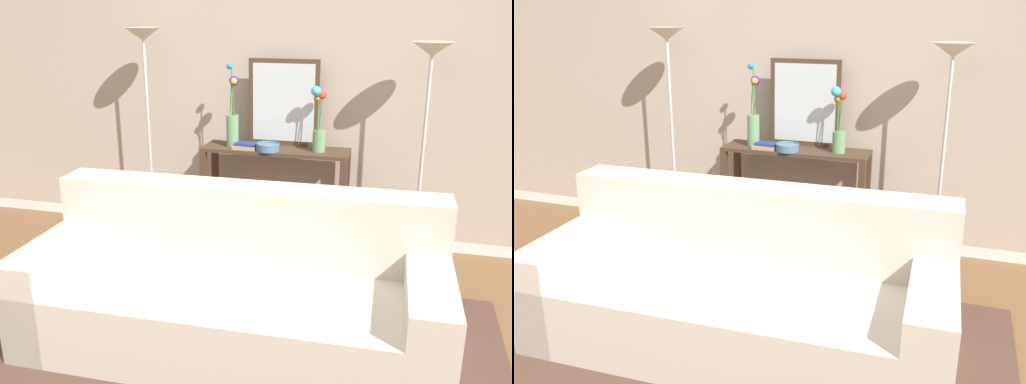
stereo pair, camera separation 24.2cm
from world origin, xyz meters
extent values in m
cube|color=white|center=(0.00, 2.30, 0.04)|extent=(12.00, 0.15, 0.09)
cube|color=#B7A899|center=(0.00, 2.30, 1.44)|extent=(12.00, 0.14, 2.70)
cube|color=#51382D|center=(0.07, 0.39, 0.01)|extent=(3.07, 2.06, 0.01)
cube|color=beige|center=(0.07, 0.49, 0.21)|extent=(2.38, 1.02, 0.42)
cube|color=beige|center=(0.06, 0.85, 0.65)|extent=(2.36, 0.31, 0.46)
cube|color=beige|center=(-0.99, 0.47, 0.30)|extent=(0.26, 0.97, 0.60)
cube|color=beige|center=(1.13, 0.52, 0.30)|extent=(0.26, 0.97, 0.60)
cube|color=#473323|center=(-0.02, 1.97, 0.83)|extent=(1.16, 0.33, 0.03)
cube|color=#473323|center=(-0.02, 1.97, 0.15)|extent=(1.07, 0.28, 0.01)
cube|color=#473323|center=(-0.58, 1.83, 0.41)|extent=(0.05, 0.05, 0.81)
cube|color=#473323|center=(0.53, 1.83, 0.41)|extent=(0.05, 0.05, 0.81)
cube|color=#473323|center=(-0.58, 2.11, 0.41)|extent=(0.05, 0.05, 0.81)
cube|color=#473323|center=(0.53, 2.11, 0.41)|extent=(0.05, 0.05, 0.81)
cylinder|color=silver|center=(-1.07, 1.89, 0.01)|extent=(0.26, 0.26, 0.02)
cylinder|color=silver|center=(-1.07, 1.89, 0.84)|extent=(0.02, 0.02, 1.63)
cone|color=silver|center=(-1.07, 1.89, 1.70)|extent=(0.28, 0.28, 0.10)
cylinder|color=silver|center=(1.08, 1.89, 0.01)|extent=(0.26, 0.26, 0.02)
cylinder|color=silver|center=(1.08, 1.89, 0.80)|extent=(0.02, 0.02, 1.55)
cone|color=silver|center=(1.08, 1.89, 1.62)|extent=(0.28, 0.28, 0.10)
cube|color=#473323|center=(0.01, 2.10, 1.18)|extent=(0.56, 0.02, 0.68)
cube|color=silver|center=(0.01, 2.09, 1.18)|extent=(0.49, 0.01, 0.61)
cylinder|color=#669E6B|center=(-0.37, 1.94, 0.97)|extent=(0.10, 0.10, 0.25)
cylinder|color=#3D7538|center=(-0.36, 1.93, 1.23)|extent=(0.03, 0.03, 0.27)
sphere|color=gold|center=(-0.35, 1.92, 1.36)|extent=(0.05, 0.05, 0.05)
cylinder|color=#3D7538|center=(-0.38, 1.95, 1.28)|extent=(0.02, 0.02, 0.37)
sphere|color=#1591C6|center=(-0.39, 1.97, 1.47)|extent=(0.05, 0.05, 0.05)
cylinder|color=#3D7538|center=(-0.37, 1.96, 1.22)|extent=(0.02, 0.01, 0.26)
sphere|color=#5017C8|center=(-0.36, 1.98, 1.36)|extent=(0.07, 0.07, 0.07)
cylinder|color=#669E6B|center=(0.32, 1.95, 0.92)|extent=(0.10, 0.10, 0.16)
cylinder|color=#3D7538|center=(0.31, 1.95, 1.15)|extent=(0.02, 0.03, 0.29)
sphere|color=#C54181|center=(0.29, 1.94, 1.30)|extent=(0.05, 0.05, 0.05)
cylinder|color=#3D7538|center=(0.31, 1.96, 1.13)|extent=(0.02, 0.03, 0.24)
sphere|color=#C06B1D|center=(0.29, 1.97, 1.24)|extent=(0.05, 0.05, 0.05)
cylinder|color=#3D7538|center=(0.31, 1.95, 1.16)|extent=(0.02, 0.04, 0.30)
sphere|color=#44B1E0|center=(0.29, 1.94, 1.30)|extent=(0.07, 0.07, 0.07)
cylinder|color=#3D7538|center=(0.32, 1.97, 1.14)|extent=(0.02, 0.01, 0.27)
sphere|color=red|center=(0.33, 1.99, 1.27)|extent=(0.08, 0.08, 0.08)
cylinder|color=#4C7093|center=(-0.06, 1.87, 0.87)|extent=(0.18, 0.18, 0.05)
torus|color=#4C7093|center=(-0.06, 1.87, 0.90)|extent=(0.18, 0.18, 0.01)
cube|color=tan|center=(-0.25, 1.89, 0.85)|extent=(0.19, 0.13, 0.03)
cube|color=navy|center=(-0.24, 1.90, 0.88)|extent=(0.18, 0.13, 0.02)
cube|color=#236033|center=(-0.48, 1.97, 0.05)|extent=(0.05, 0.18, 0.11)
cube|color=silver|center=(-0.43, 1.97, 0.06)|extent=(0.03, 0.17, 0.12)
cube|color=slate|center=(-0.39, 1.97, 0.06)|extent=(0.05, 0.18, 0.13)
cube|color=tan|center=(-0.34, 1.97, 0.06)|extent=(0.03, 0.18, 0.12)
cube|color=#2D2D33|center=(-0.31, 1.97, 0.05)|extent=(0.03, 0.18, 0.10)
cube|color=navy|center=(-0.26, 1.97, 0.06)|extent=(0.05, 0.18, 0.12)
cube|color=#B77F33|center=(-0.22, 1.97, 0.06)|extent=(0.03, 0.14, 0.12)
cube|color=maroon|center=(-0.19, 1.97, 0.06)|extent=(0.02, 0.15, 0.12)
cube|color=#BC3328|center=(-0.15, 1.97, 0.05)|extent=(0.05, 0.16, 0.11)
cube|color=#6B3360|center=(-0.10, 1.97, 0.05)|extent=(0.05, 0.15, 0.10)
camera|label=1|loc=(0.92, -2.17, 1.87)|focal=38.82mm
camera|label=2|loc=(1.16, -2.10, 1.87)|focal=38.82mm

